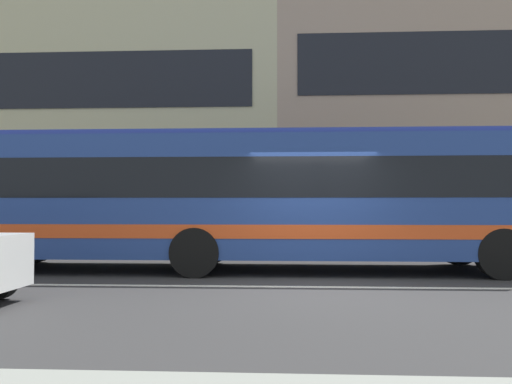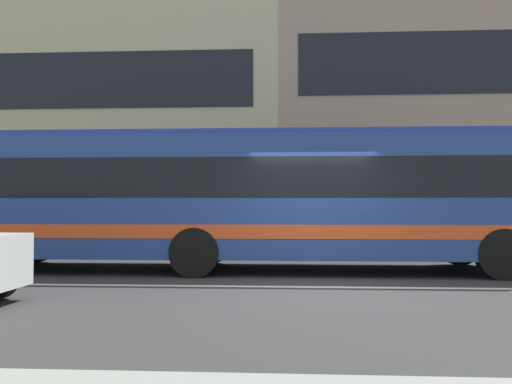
# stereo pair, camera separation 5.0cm
# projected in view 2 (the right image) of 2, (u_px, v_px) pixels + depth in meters

# --- Properties ---
(ground_plane) EXTENTS (160.00, 160.00, 0.00)m
(ground_plane) POSITION_uv_depth(u_px,v_px,m) (317.00, 287.00, 8.73)
(ground_plane) COLOR #343435
(lane_centre_line) EXTENTS (60.00, 0.16, 0.01)m
(lane_centre_line) POSITION_uv_depth(u_px,v_px,m) (317.00, 287.00, 8.73)
(lane_centre_line) COLOR silver
(lane_centre_line) RESTS_ON ground_plane
(apartment_block_left) EXTENTS (22.63, 10.55, 10.48)m
(apartment_block_left) POSITION_uv_depth(u_px,v_px,m) (44.00, 126.00, 23.74)
(apartment_block_left) COLOR #BDB891
(apartment_block_left) RESTS_ON ground_plane
(apartment_block_right) EXTENTS (18.37, 10.55, 11.26)m
(apartment_block_right) POSITION_uv_depth(u_px,v_px,m) (480.00, 114.00, 22.61)
(apartment_block_right) COLOR tan
(apartment_block_right) RESTS_ON ground_plane
(transit_bus) EXTENTS (12.53, 2.68, 3.02)m
(transit_bus) POSITION_uv_depth(u_px,v_px,m) (239.00, 195.00, 11.09)
(transit_bus) COLOR navy
(transit_bus) RESTS_ON ground_plane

